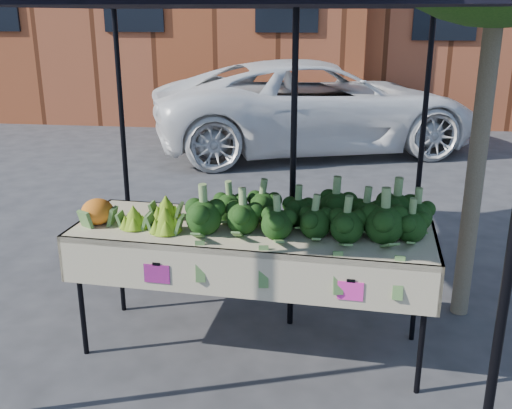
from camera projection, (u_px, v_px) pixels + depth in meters
name	position (u px, v px, depth m)	size (l,w,h in m)	color
ground	(261.00, 346.00, 4.17)	(90.00, 90.00, 0.00)	#2D2D30
table	(252.00, 289.00, 4.03)	(2.45, 0.96, 0.90)	beige
canopy	(245.00, 144.00, 4.17)	(3.16, 3.16, 2.74)	black
broccoli_heap	(311.00, 208.00, 3.82)	(1.63, 0.60, 0.29)	black
romanesco_cluster	(154.00, 208.00, 3.93)	(0.46, 0.50, 0.23)	#99AC22
cauliflower_pair	(97.00, 209.00, 3.94)	(0.23, 0.23, 0.20)	orange
street_tree	(488.00, 68.00, 4.06)	(1.93, 1.93, 3.80)	#1E4C14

